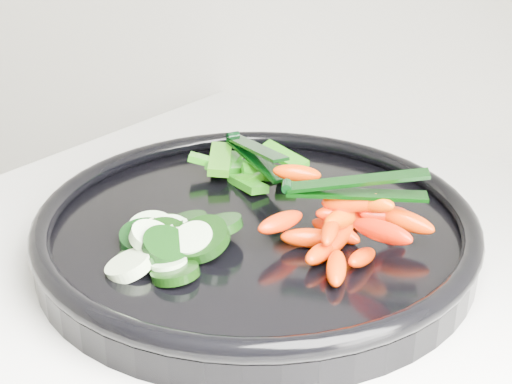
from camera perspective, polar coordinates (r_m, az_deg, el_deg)
The scene contains 6 objects.
veggie_tray at distance 0.61m, azimuth -0.00°, elevation -2.93°, with size 0.45×0.45×0.04m.
cucumber_pile at distance 0.57m, azimuth -6.99°, elevation -3.72°, with size 0.11×0.13×0.04m.
carrot_pile at distance 0.57m, azimuth 7.26°, elevation -2.45°, with size 0.16×0.14×0.05m.
pepper_pile at distance 0.69m, azimuth -0.55°, elevation 1.94°, with size 0.11×0.10×0.03m.
tong_carrot at distance 0.56m, azimuth 7.71°, elevation 0.37°, with size 0.10×0.07×0.02m.
tong_pepper at distance 0.68m, azimuth -0.15°, elevation 3.20°, with size 0.11×0.06×0.02m.
Camera 1 is at (-0.37, 1.26, 1.24)m, focal length 50.00 mm.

